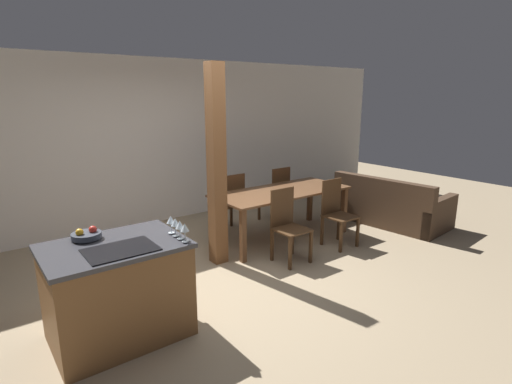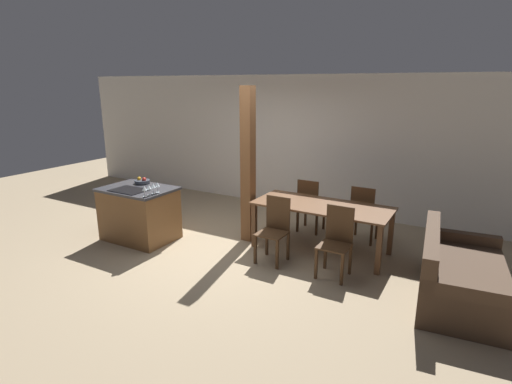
{
  "view_description": "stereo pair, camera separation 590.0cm",
  "coord_description": "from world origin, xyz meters",
  "px_view_note": "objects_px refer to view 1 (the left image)",
  "views": [
    {
      "loc": [
        -2.29,
        -3.62,
        2.13
      ],
      "look_at": [
        0.6,
        0.2,
        0.95
      ],
      "focal_mm": 28.0,
      "sensor_mm": 36.0,
      "label": 1
    },
    {
      "loc": [
        3.47,
        -4.81,
        2.53
      ],
      "look_at": [
        0.6,
        0.2,
        0.95
      ],
      "focal_mm": 28.0,
      "sensor_mm": 36.0,
      "label": 2
    }
  ],
  "objects_px": {
    "dining_table": "(282,196)",
    "dining_chair_near_left": "(288,224)",
    "fruit_bowl": "(86,235)",
    "timber_post": "(217,167)",
    "couch": "(391,207)",
    "wine_glass_near": "(185,228)",
    "wine_glass_end": "(171,220)",
    "dining_chair_near_right": "(337,212)",
    "wine_glass_middle": "(180,225)",
    "wine_glass_far": "(175,223)",
    "kitchen_island": "(118,291)",
    "dining_chair_far_right": "(277,194)",
    "dining_chair_far_left": "(231,202)"
  },
  "relations": [
    {
      "from": "dining_table",
      "to": "couch",
      "type": "height_order",
      "value": "couch"
    },
    {
      "from": "dining_table",
      "to": "dining_chair_near_left",
      "type": "relative_size",
      "value": 2.19
    },
    {
      "from": "dining_chair_near_left",
      "to": "couch",
      "type": "relative_size",
      "value": 0.52
    },
    {
      "from": "wine_glass_far",
      "to": "wine_glass_end",
      "type": "xyz_separation_m",
      "value": [
        0.0,
        0.09,
        0.0
      ]
    },
    {
      "from": "fruit_bowl",
      "to": "wine_glass_middle",
      "type": "relative_size",
      "value": 1.55
    },
    {
      "from": "wine_glass_far",
      "to": "dining_chair_far_right",
      "type": "height_order",
      "value": "wine_glass_far"
    },
    {
      "from": "dining_chair_far_right",
      "to": "dining_chair_near_left",
      "type": "bearing_deg",
      "value": 55.01
    },
    {
      "from": "dining_chair_near_left",
      "to": "kitchen_island",
      "type": "bearing_deg",
      "value": -170.86
    },
    {
      "from": "dining_chair_near_right",
      "to": "fruit_bowl",
      "type": "bearing_deg",
      "value": -178.07
    },
    {
      "from": "wine_glass_end",
      "to": "dining_chair_far_left",
      "type": "height_order",
      "value": "wine_glass_end"
    },
    {
      "from": "wine_glass_middle",
      "to": "dining_chair_near_left",
      "type": "height_order",
      "value": "wine_glass_middle"
    },
    {
      "from": "wine_glass_middle",
      "to": "dining_chair_far_right",
      "type": "bearing_deg",
      "value": 35.39
    },
    {
      "from": "dining_chair_near_right",
      "to": "dining_chair_far_left",
      "type": "bearing_deg",
      "value": 124.99
    },
    {
      "from": "wine_glass_far",
      "to": "dining_table",
      "type": "relative_size",
      "value": 0.08
    },
    {
      "from": "dining_table",
      "to": "dining_chair_far_left",
      "type": "distance_m",
      "value": 0.83
    },
    {
      "from": "wine_glass_far",
      "to": "couch",
      "type": "relative_size",
      "value": 0.09
    },
    {
      "from": "wine_glass_near",
      "to": "dining_chair_far_right",
      "type": "relative_size",
      "value": 0.17
    },
    {
      "from": "dining_chair_near_left",
      "to": "dining_chair_near_right",
      "type": "bearing_deg",
      "value": 0.0
    },
    {
      "from": "kitchen_island",
      "to": "wine_glass_near",
      "type": "distance_m",
      "value": 0.84
    },
    {
      "from": "wine_glass_end",
      "to": "wine_glass_far",
      "type": "bearing_deg",
      "value": -90.0
    },
    {
      "from": "dining_chair_far_left",
      "to": "wine_glass_far",
      "type": "bearing_deg",
      "value": 45.7
    },
    {
      "from": "kitchen_island",
      "to": "timber_post",
      "type": "xyz_separation_m",
      "value": [
        1.58,
        0.88,
        0.81
      ]
    },
    {
      "from": "dining_chair_near_right",
      "to": "wine_glass_far",
      "type": "bearing_deg",
      "value": -169.09
    },
    {
      "from": "wine_glass_end",
      "to": "dining_chair_near_right",
      "type": "height_order",
      "value": "wine_glass_end"
    },
    {
      "from": "kitchen_island",
      "to": "wine_glass_end",
      "type": "xyz_separation_m",
      "value": [
        0.51,
        -0.07,
        0.57
      ]
    },
    {
      "from": "timber_post",
      "to": "dining_table",
      "type": "bearing_deg",
      "value": 7.76
    },
    {
      "from": "wine_glass_end",
      "to": "dining_chair_near_right",
      "type": "xyz_separation_m",
      "value": [
        2.75,
        0.44,
        -0.52
      ]
    },
    {
      "from": "wine_glass_end",
      "to": "dining_table",
      "type": "distance_m",
      "value": 2.56
    },
    {
      "from": "kitchen_island",
      "to": "dining_chair_near_left",
      "type": "distance_m",
      "value": 2.35
    },
    {
      "from": "fruit_bowl",
      "to": "dining_chair_near_left",
      "type": "relative_size",
      "value": 0.27
    },
    {
      "from": "fruit_bowl",
      "to": "dining_chair_near_right",
      "type": "bearing_deg",
      "value": 1.93
    },
    {
      "from": "fruit_bowl",
      "to": "dining_chair_far_left",
      "type": "distance_m",
      "value": 2.9
    },
    {
      "from": "fruit_bowl",
      "to": "timber_post",
      "type": "height_order",
      "value": "timber_post"
    },
    {
      "from": "fruit_bowl",
      "to": "wine_glass_far",
      "type": "bearing_deg",
      "value": -32.33
    },
    {
      "from": "couch",
      "to": "timber_post",
      "type": "distance_m",
      "value": 3.34
    },
    {
      "from": "wine_glass_near",
      "to": "timber_post",
      "type": "relative_size",
      "value": 0.07
    },
    {
      "from": "fruit_bowl",
      "to": "timber_post",
      "type": "relative_size",
      "value": 0.1
    },
    {
      "from": "fruit_bowl",
      "to": "wine_glass_middle",
      "type": "height_order",
      "value": "wine_glass_middle"
    },
    {
      "from": "wine_glass_middle",
      "to": "dining_chair_far_right",
      "type": "relative_size",
      "value": 0.17
    },
    {
      "from": "fruit_bowl",
      "to": "dining_chair_far_right",
      "type": "relative_size",
      "value": 0.27
    },
    {
      "from": "dining_chair_far_right",
      "to": "couch",
      "type": "xyz_separation_m",
      "value": [
        1.5,
        -1.21,
        -0.22
      ]
    },
    {
      "from": "couch",
      "to": "timber_post",
      "type": "height_order",
      "value": "timber_post"
    },
    {
      "from": "dining_chair_near_right",
      "to": "dining_chair_far_right",
      "type": "bearing_deg",
      "value": 90.0
    },
    {
      "from": "fruit_bowl",
      "to": "kitchen_island",
      "type": "bearing_deg",
      "value": -59.77
    },
    {
      "from": "timber_post",
      "to": "wine_glass_end",
      "type": "bearing_deg",
      "value": -138.77
    },
    {
      "from": "wine_glass_middle",
      "to": "dining_chair_near_right",
      "type": "bearing_deg",
      "value": 12.73
    },
    {
      "from": "timber_post",
      "to": "wine_glass_middle",
      "type": "bearing_deg",
      "value": -133.71
    },
    {
      "from": "dining_chair_far_right",
      "to": "couch",
      "type": "bearing_deg",
      "value": 140.93
    },
    {
      "from": "wine_glass_end",
      "to": "dining_chair_near_right",
      "type": "bearing_deg",
      "value": 9.07
    },
    {
      "from": "wine_glass_far",
      "to": "timber_post",
      "type": "bearing_deg",
      "value": 43.87
    }
  ]
}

